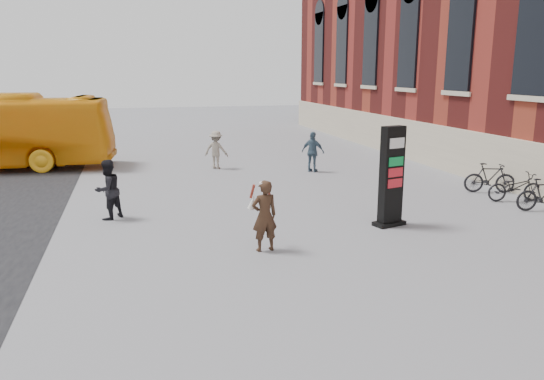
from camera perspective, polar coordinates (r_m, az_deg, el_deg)
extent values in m
plane|color=#9E9EA3|center=(11.68, 0.62, -7.45)|extent=(100.00, 100.00, 0.00)
cube|color=beige|center=(20.91, 21.72, 3.23)|extent=(0.18, 44.00, 1.80)
cube|color=black|center=(14.18, 12.72, 1.41)|extent=(0.68, 0.42, 2.64)
cube|color=black|center=(14.48, 12.48, -3.51)|extent=(0.93, 0.63, 0.11)
cube|color=white|center=(14.04, 12.90, 5.01)|extent=(0.54, 0.41, 0.26)
cube|color=#0A662E|center=(14.11, 12.80, 3.09)|extent=(0.54, 0.41, 0.23)
cube|color=maroon|center=(14.16, 12.75, 1.96)|extent=(0.54, 0.41, 0.23)
cube|color=maroon|center=(14.21, 12.69, 0.83)|extent=(0.54, 0.41, 0.23)
imported|color=#352215|center=(11.98, -0.82, -2.80)|extent=(0.64, 0.47, 1.65)
cylinder|color=white|center=(11.80, -0.83, 0.71)|extent=(0.23, 0.23, 0.05)
cone|color=white|center=(12.19, -0.36, -1.08)|extent=(0.24, 0.25, 0.40)
cylinder|color=maroon|center=(12.13, -0.37, 0.03)|extent=(0.13, 0.14, 0.34)
cone|color=white|center=(12.05, -2.11, -1.25)|extent=(0.24, 0.23, 0.40)
cylinder|color=maroon|center=(12.00, -2.12, -0.13)|extent=(0.14, 0.13, 0.34)
imported|color=black|center=(15.23, -17.25, 0.03)|extent=(1.02, 1.01, 1.66)
imported|color=gray|center=(22.29, -6.02, 4.32)|extent=(1.18, 1.03, 1.58)
imported|color=#425A6C|center=(21.50, 4.42, 4.11)|extent=(0.98, 0.93, 1.63)
imported|color=black|center=(17.38, 27.20, -0.46)|extent=(1.68, 0.79, 0.97)
imported|color=black|center=(18.28, 24.68, 0.29)|extent=(1.82, 0.92, 0.91)
imported|color=black|center=(19.22, 22.38, 1.21)|extent=(1.74, 1.01, 1.01)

